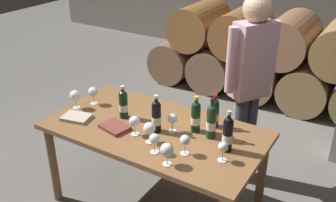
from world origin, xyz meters
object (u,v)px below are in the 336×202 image
at_px(wine_glass_3, 75,96).
at_px(sommelier_presenting, 251,75).
at_px(wine_bottle_0, 196,116).
at_px(wine_glass_6, 135,122).
at_px(wine_bottle_2, 211,121).
at_px(wine_glass_7, 185,141).
at_px(dining_table, 155,138).
at_px(wine_bottle_3, 228,134).
at_px(wine_glass_2, 149,129).
at_px(wine_glass_4, 223,148).
at_px(wine_glass_1, 172,119).
at_px(wine_bottle_5, 214,113).
at_px(wine_glass_0, 93,92).
at_px(tasting_notebook, 115,127).
at_px(wine_glass_5, 154,140).
at_px(leather_ledger, 77,117).
at_px(wine_glass_8, 167,150).
at_px(wine_bottle_4, 123,104).
at_px(wine_bottle_1, 156,116).

bearing_deg(wine_glass_3, sommelier_presenting, 33.63).
xyz_separation_m(wine_bottle_0, wine_glass_6, (-0.36, -0.28, -0.02)).
bearing_deg(wine_bottle_2, wine_glass_7, -100.79).
height_order(dining_table, wine_bottle_0, wine_bottle_0).
distance_m(wine_bottle_2, wine_bottle_3, 0.20).
height_order(wine_glass_2, wine_glass_4, wine_glass_2).
bearing_deg(wine_glass_7, wine_glass_1, 136.98).
bearing_deg(wine_glass_4, wine_glass_3, 177.76).
bearing_deg(wine_bottle_5, wine_glass_4, -57.38).
relative_size(wine_glass_1, wine_glass_6, 0.96).
relative_size(wine_bottle_3, wine_bottle_5, 1.14).
distance_m(wine_glass_0, sommelier_presenting, 1.35).
bearing_deg(dining_table, tasting_notebook, -146.68).
distance_m(wine_bottle_2, wine_glass_5, 0.46).
xyz_separation_m(wine_glass_3, leather_ledger, (0.14, -0.14, -0.10)).
bearing_deg(wine_glass_2, wine_bottle_3, 20.66).
bearing_deg(wine_bottle_3, leather_ledger, -169.89).
bearing_deg(sommelier_presenting, wine_glass_0, -149.63).
xyz_separation_m(wine_glass_2, wine_glass_3, (-0.84, 0.12, 0.00)).
bearing_deg(wine_glass_4, wine_bottle_5, 122.62).
bearing_deg(wine_bottle_0, wine_glass_8, -84.87).
bearing_deg(wine_bottle_0, wine_bottle_4, -169.39).
bearing_deg(dining_table, leather_ledger, -161.42).
xyz_separation_m(wine_glass_2, tasting_notebook, (-0.34, 0.02, -0.10)).
distance_m(wine_glass_0, wine_glass_1, 0.83).
xyz_separation_m(wine_glass_8, sommelier_presenting, (0.14, 1.10, 0.17)).
bearing_deg(sommelier_presenting, wine_glass_1, -114.54).
relative_size(wine_glass_4, leather_ledger, 0.65).
height_order(dining_table, wine_bottle_1, wine_bottle_1).
xyz_separation_m(wine_bottle_1, wine_bottle_4, (-0.35, 0.04, -0.01)).
height_order(wine_bottle_5, wine_glass_2, wine_bottle_5).
bearing_deg(wine_bottle_4, wine_bottle_2, 7.23).
xyz_separation_m(dining_table, wine_glass_2, (0.08, -0.19, 0.20)).
height_order(wine_bottle_4, wine_glass_0, wine_bottle_4).
height_order(wine_bottle_0, tasting_notebook, wine_bottle_0).
height_order(wine_glass_7, wine_glass_8, wine_glass_8).
height_order(wine_bottle_3, sommelier_presenting, sommelier_presenting).
distance_m(wine_bottle_2, wine_glass_1, 0.30).
xyz_separation_m(wine_glass_3, sommelier_presenting, (1.23, 0.82, 0.17)).
distance_m(wine_bottle_5, wine_glass_7, 0.45).
bearing_deg(wine_bottle_0, wine_glass_6, -141.96).
bearing_deg(dining_table, wine_glass_4, -10.95).
bearing_deg(wine_bottle_3, dining_table, -179.12).
bearing_deg(wine_glass_6, sommelier_presenting, 58.95).
bearing_deg(wine_glass_8, wine_bottle_3, 53.58).
distance_m(dining_table, wine_glass_3, 0.79).
bearing_deg(wine_glass_6, wine_glass_3, 172.56).
bearing_deg(wine_bottle_4, wine_glass_5, -30.82).
bearing_deg(wine_glass_6, wine_bottle_0, 38.04).
bearing_deg(wine_bottle_0, wine_glass_7, -75.13).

